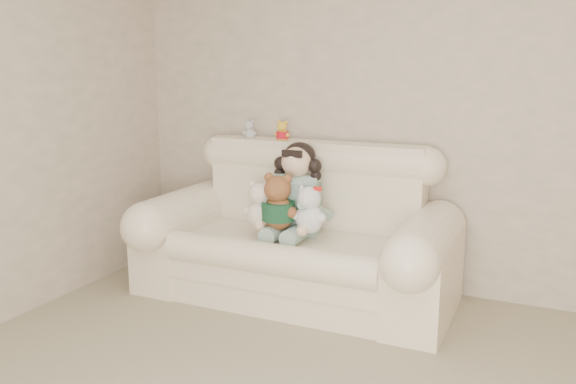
{
  "coord_description": "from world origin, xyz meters",
  "views": [
    {
      "loc": [
        0.77,
        -1.52,
        1.55
      ],
      "look_at": [
        -0.8,
        1.9,
        0.75
      ],
      "focal_mm": 37.32,
      "sensor_mm": 36.0,
      "label": 1
    }
  ],
  "objects_px": {
    "white_cat": "(310,204)",
    "cream_teddy": "(260,200)",
    "sofa": "(294,224)",
    "seated_child": "(297,188)",
    "brown_teddy": "(278,197)"
  },
  "relations": [
    {
      "from": "brown_teddy",
      "to": "cream_teddy",
      "type": "height_order",
      "value": "brown_teddy"
    },
    {
      "from": "sofa",
      "to": "brown_teddy",
      "type": "distance_m",
      "value": 0.24
    },
    {
      "from": "white_cat",
      "to": "cream_teddy",
      "type": "xyz_separation_m",
      "value": [
        -0.34,
        -0.02,
        -0.0
      ]
    },
    {
      "from": "sofa",
      "to": "seated_child",
      "type": "xyz_separation_m",
      "value": [
        -0.02,
        0.08,
        0.22
      ]
    },
    {
      "from": "white_cat",
      "to": "cream_teddy",
      "type": "relative_size",
      "value": 1.0
    },
    {
      "from": "white_cat",
      "to": "cream_teddy",
      "type": "height_order",
      "value": "white_cat"
    },
    {
      "from": "seated_child",
      "to": "white_cat",
      "type": "bearing_deg",
      "value": -53.96
    },
    {
      "from": "white_cat",
      "to": "cream_teddy",
      "type": "bearing_deg",
      "value": -173.95
    },
    {
      "from": "seated_child",
      "to": "cream_teddy",
      "type": "bearing_deg",
      "value": -136.66
    },
    {
      "from": "cream_teddy",
      "to": "sofa",
      "type": "bearing_deg",
      "value": 16.34
    },
    {
      "from": "sofa",
      "to": "cream_teddy",
      "type": "relative_size",
      "value": 5.73
    },
    {
      "from": "sofa",
      "to": "brown_teddy",
      "type": "bearing_deg",
      "value": -115.91
    },
    {
      "from": "sofa",
      "to": "cream_teddy",
      "type": "xyz_separation_m",
      "value": [
        -0.19,
        -0.13,
        0.17
      ]
    },
    {
      "from": "sofa",
      "to": "seated_child",
      "type": "relative_size",
      "value": 3.29
    },
    {
      "from": "seated_child",
      "to": "sofa",
      "type": "bearing_deg",
      "value": -84.59
    }
  ]
}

